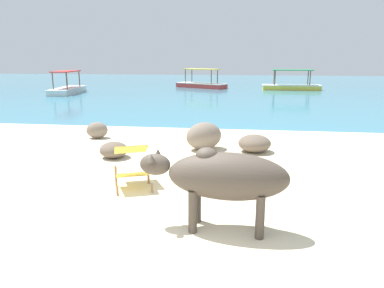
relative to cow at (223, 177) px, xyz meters
name	(u,v)px	position (x,y,z in m)	size (l,w,h in m)	color
sand_beach	(124,262)	(-0.96, -0.82, -0.68)	(18.00, 14.00, 0.04)	beige
water_surface	(223,88)	(-0.96, 21.18, -0.70)	(60.00, 36.00, 0.03)	teal
cow	(223,177)	(0.00, 0.00, 0.00)	(1.79, 0.61, 1.01)	#4C4238
deck_chair_near	(132,163)	(-1.50, 1.30, -0.28)	(0.78, 0.91, 0.68)	olive
shore_rock_large	(204,136)	(-0.61, 3.80, -0.36)	(0.84, 0.60, 0.61)	gray
shore_rock_medium	(255,143)	(0.52, 3.73, -0.48)	(0.71, 0.70, 0.38)	#6B5B4C
shore_rock_small	(114,150)	(-2.38, 2.87, -0.50)	(0.59, 0.57, 0.33)	#6B5B4C
shore_rock_flat	(97,130)	(-3.43, 4.58, -0.46)	(0.53, 0.39, 0.41)	gray
boat_yellow	(291,86)	(3.46, 19.92, -0.41)	(3.68, 1.19, 1.29)	gold
boat_red	(201,84)	(-2.49, 20.79, -0.41)	(3.78, 2.78, 1.29)	#C63833
boat_white	(67,89)	(-9.82, 15.86, -0.41)	(1.58, 3.78, 1.29)	white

